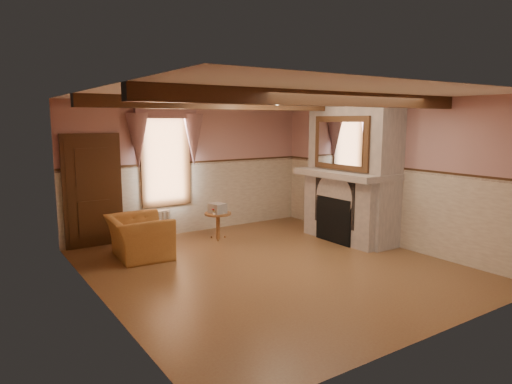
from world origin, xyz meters
TOP-DOWN VIEW (x-y plane):
  - floor at (0.00, 0.00)m, footprint 5.50×6.00m
  - ceiling at (0.00, 0.00)m, footprint 5.50×6.00m
  - wall_back at (0.00, 3.00)m, footprint 5.50×0.02m
  - wall_front at (0.00, -3.00)m, footprint 5.50×0.02m
  - wall_left at (-2.75, 0.00)m, footprint 0.02×6.00m
  - wall_right at (2.75, 0.00)m, footprint 0.02×6.00m
  - wainscot at (0.00, 0.00)m, footprint 5.50×6.00m
  - chair_rail at (0.00, 0.00)m, footprint 5.50×6.00m
  - firebox at (2.00, 0.60)m, footprint 0.20×0.95m
  - armchair at (-1.64, 1.75)m, footprint 1.07×1.21m
  - side_table at (0.14, 2.09)m, footprint 0.66×0.66m
  - book_stack at (0.11, 2.06)m, footprint 0.31×0.36m
  - radiator at (-1.02, 2.70)m, footprint 0.72×0.28m
  - bowl at (2.24, 0.61)m, footprint 0.32×0.32m
  - mantel_clock at (2.24, 1.29)m, footprint 0.14×0.24m
  - oil_lamp at (2.24, 0.83)m, footprint 0.11×0.11m
  - candle_red at (2.24, 0.03)m, footprint 0.06×0.06m
  - jar_yellow at (2.24, 0.35)m, footprint 0.06×0.06m
  - fireplace at (2.42, 0.60)m, footprint 0.85×2.00m
  - mantel at (2.24, 0.60)m, footprint 1.05×2.05m
  - overmantel_mirror at (2.06, 0.60)m, footprint 0.06×1.44m
  - door at (-2.10, 2.94)m, footprint 1.10×0.10m
  - window at (-0.60, 2.97)m, footprint 1.06×0.08m
  - window_drapes at (-0.60, 2.88)m, footprint 1.30×0.14m
  - ceiling_beam_front at (0.00, -1.20)m, footprint 5.50×0.18m
  - ceiling_beam_back at (0.00, 1.20)m, footprint 5.50×0.18m

SIDE VIEW (x-z plane):
  - floor at x=0.00m, z-range -0.01..0.01m
  - side_table at x=0.14m, z-range 0.00..0.55m
  - radiator at x=-1.02m, z-range 0.00..0.60m
  - armchair at x=-1.64m, z-range 0.00..0.74m
  - firebox at x=2.00m, z-range 0.00..0.90m
  - book_stack at x=0.11m, z-range 0.55..0.75m
  - wainscot at x=0.00m, z-range 0.00..1.50m
  - door at x=-2.10m, z-range 0.00..2.10m
  - mantel at x=2.24m, z-range 1.30..1.42m
  - wall_back at x=0.00m, z-range 0.00..2.80m
  - wall_front at x=0.00m, z-range 0.00..2.80m
  - wall_left at x=-2.75m, z-range 0.00..2.80m
  - wall_right at x=2.75m, z-range 0.00..2.80m
  - fireplace at x=2.42m, z-range 0.00..2.80m
  - bowl at x=2.24m, z-range 1.42..1.50m
  - jar_yellow at x=2.24m, z-range 1.42..1.54m
  - chair_rail at x=0.00m, z-range 1.46..1.54m
  - candle_red at x=2.24m, z-range 1.42..1.58m
  - mantel_clock at x=2.24m, z-range 1.42..1.62m
  - oil_lamp at x=2.24m, z-range 1.42..1.70m
  - window at x=-0.60m, z-range 0.64..2.66m
  - overmantel_mirror at x=2.06m, z-range 1.45..2.49m
  - window_drapes at x=-0.60m, z-range 1.55..2.95m
  - ceiling_beam_front at x=0.00m, z-range 2.60..2.80m
  - ceiling_beam_back at x=0.00m, z-range 2.60..2.80m
  - ceiling at x=0.00m, z-range 2.79..2.80m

